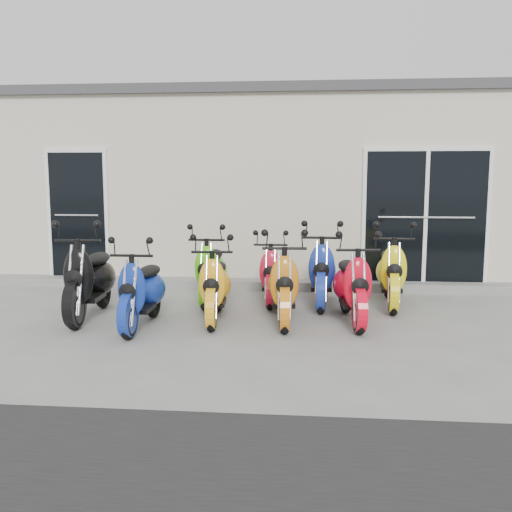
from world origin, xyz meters
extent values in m
plane|color=gray|center=(0.00, 0.00, 0.00)|extent=(80.00, 80.00, 0.00)
cube|color=beige|center=(0.00, 5.20, 1.60)|extent=(14.00, 6.00, 3.20)
cube|color=#3F3F42|center=(0.00, 5.20, 3.28)|extent=(14.20, 6.20, 0.16)
cube|color=gray|center=(0.00, 2.02, 0.07)|extent=(14.00, 0.40, 0.15)
cube|color=black|center=(-3.20, 2.17, 1.26)|extent=(1.07, 0.08, 2.22)
cube|color=black|center=(2.60, 2.17, 1.26)|extent=(2.02, 0.08, 2.22)
camera|label=1|loc=(0.73, -7.23, 1.85)|focal=40.00mm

